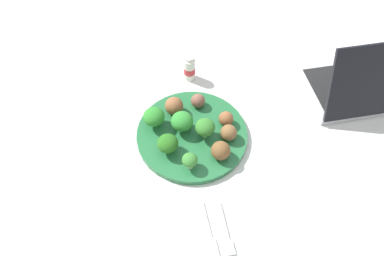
# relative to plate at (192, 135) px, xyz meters

# --- Properties ---
(ground_plane) EXTENTS (4.00, 4.00, 0.00)m
(ground_plane) POSITION_rel_plate_xyz_m (0.00, 0.00, -0.01)
(ground_plane) COLOR beige
(plate) EXTENTS (0.28, 0.28, 0.02)m
(plate) POSITION_rel_plate_xyz_m (0.00, 0.00, 0.00)
(plate) COLOR #236638
(plate) RESTS_ON ground_plane
(broccoli_floret_front_right) EXTENTS (0.06, 0.06, 0.06)m
(broccoli_floret_front_right) POSITION_rel_plate_xyz_m (-0.01, -0.02, 0.04)
(broccoli_floret_front_right) COLOR #A3B984
(broccoli_floret_front_right) RESTS_ON plate
(broccoli_floret_center) EXTENTS (0.04, 0.04, 0.04)m
(broccoli_floret_center) POSITION_rel_plate_xyz_m (0.10, -0.02, 0.03)
(broccoli_floret_center) COLOR #9BC081
(broccoli_floret_center) RESTS_ON plate
(broccoli_floret_far_rim) EXTENTS (0.05, 0.05, 0.06)m
(broccoli_floret_far_rim) POSITION_rel_plate_xyz_m (0.01, 0.03, 0.04)
(broccoli_floret_far_rim) COLOR #8DC978
(broccoli_floret_far_rim) RESTS_ON plate
(broccoli_floret_back_right) EXTENTS (0.05, 0.05, 0.06)m
(broccoli_floret_back_right) POSITION_rel_plate_xyz_m (-0.04, -0.09, 0.04)
(broccoli_floret_back_right) COLOR #97BA73
(broccoli_floret_back_right) RESTS_ON plate
(broccoli_floret_front_left) EXTENTS (0.05, 0.05, 0.05)m
(broccoli_floret_front_left) POSITION_rel_plate_xyz_m (0.04, -0.06, 0.04)
(broccoli_floret_front_left) COLOR #94C07B
(broccoli_floret_front_left) RESTS_ON plate
(meatball_mid_left) EXTENTS (0.05, 0.05, 0.05)m
(meatball_mid_left) POSITION_rel_plate_xyz_m (-0.07, -0.04, 0.03)
(meatball_mid_left) COLOR brown
(meatball_mid_left) RESTS_ON plate
(meatball_center) EXTENTS (0.04, 0.04, 0.04)m
(meatball_center) POSITION_rel_plate_xyz_m (-0.09, 0.03, 0.03)
(meatball_center) COLOR brown
(meatball_center) RESTS_ON plate
(meatball_far_rim) EXTENTS (0.04, 0.04, 0.04)m
(meatball_far_rim) POSITION_rel_plate_xyz_m (-0.02, 0.09, 0.03)
(meatball_far_rim) COLOR brown
(meatball_far_rim) RESTS_ON plate
(meatball_near_rim) EXTENTS (0.04, 0.04, 0.04)m
(meatball_near_rim) POSITION_rel_plate_xyz_m (0.03, 0.09, 0.03)
(meatball_near_rim) COLOR brown
(meatball_near_rim) RESTS_ON plate
(meatball_front_left) EXTENTS (0.05, 0.05, 0.05)m
(meatball_front_left) POSITION_rel_plate_xyz_m (0.08, 0.06, 0.03)
(meatball_front_left) COLOR brown
(meatball_front_left) RESTS_ON plate
(napkin) EXTENTS (0.18, 0.13, 0.01)m
(napkin) POSITION_rel_plate_xyz_m (0.25, 0.01, -0.01)
(napkin) COLOR white
(napkin) RESTS_ON ground_plane
(fork) EXTENTS (0.12, 0.02, 0.01)m
(fork) POSITION_rel_plate_xyz_m (0.26, 0.03, -0.00)
(fork) COLOR silver
(fork) RESTS_ON napkin
(knife) EXTENTS (0.15, 0.02, 0.01)m
(knife) POSITION_rel_plate_xyz_m (0.26, -0.01, -0.00)
(knife) COLOR white
(knife) RESTS_ON napkin
(yogurt_bottle) EXTENTS (0.03, 0.03, 0.08)m
(yogurt_bottle) POSITION_rel_plate_xyz_m (-0.21, 0.02, 0.03)
(yogurt_bottle) COLOR white
(yogurt_bottle) RESTS_ON ground_plane
(laptop) EXTENTS (0.23, 0.33, 0.21)m
(laptop) POSITION_rel_plate_xyz_m (-0.08, 0.49, 0.03)
(laptop) COLOR #BABABA
(laptop) RESTS_ON ground_plane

